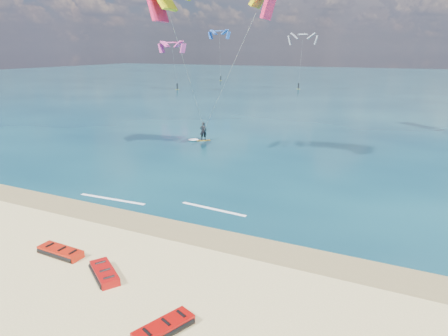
{
  "coord_description": "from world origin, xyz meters",
  "views": [
    {
      "loc": [
        13.81,
        -13.51,
        9.28
      ],
      "look_at": [
        3.64,
        8.0,
        2.14
      ],
      "focal_mm": 32.0,
      "sensor_mm": 36.0,
      "label": 1
    }
  ],
  "objects_px": {
    "kitesurfer_main": "(206,65)",
    "packed_kite_left": "(61,255)",
    "packed_kite_mid": "(105,277)",
    "packed_kite_right": "(164,332)"
  },
  "relations": [
    {
      "from": "kitesurfer_main",
      "to": "packed_kite_left",
      "type": "bearing_deg",
      "value": -122.78
    },
    {
      "from": "packed_kite_left",
      "to": "packed_kite_mid",
      "type": "distance_m",
      "value": 3.18
    },
    {
      "from": "packed_kite_right",
      "to": "kitesurfer_main",
      "type": "bearing_deg",
      "value": 46.1
    },
    {
      "from": "packed_kite_right",
      "to": "packed_kite_left",
      "type": "bearing_deg",
      "value": 93.88
    },
    {
      "from": "kitesurfer_main",
      "to": "packed_kite_mid",
      "type": "bearing_deg",
      "value": -114.53
    },
    {
      "from": "packed_kite_left",
      "to": "kitesurfer_main",
      "type": "distance_m",
      "value": 21.47
    },
    {
      "from": "packed_kite_left",
      "to": "packed_kite_mid",
      "type": "relative_size",
      "value": 1.09
    },
    {
      "from": "packed_kite_left",
      "to": "packed_kite_right",
      "type": "distance_m",
      "value": 7.72
    },
    {
      "from": "packed_kite_mid",
      "to": "kitesurfer_main",
      "type": "distance_m",
      "value": 22.57
    },
    {
      "from": "kitesurfer_main",
      "to": "packed_kite_right",
      "type": "bearing_deg",
      "value": -106.13
    }
  ]
}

